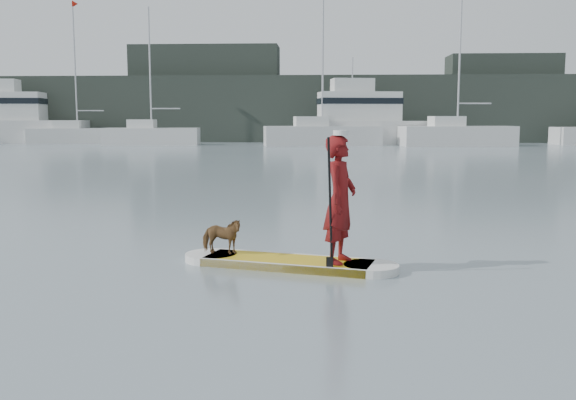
# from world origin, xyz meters

# --- Properties ---
(ground) EXTENTS (140.00, 140.00, 0.00)m
(ground) POSITION_xyz_m (0.00, 0.00, 0.00)
(ground) COLOR slate
(ground) RESTS_ON ground
(paddleboard) EXTENTS (3.22, 1.43, 0.12)m
(paddleboard) POSITION_xyz_m (0.85, 1.40, 0.06)
(paddleboard) COLOR gold
(paddleboard) RESTS_ON ground
(paddler) EXTENTS (0.64, 0.78, 1.83)m
(paddler) POSITION_xyz_m (1.61, 1.20, 1.04)
(paddler) COLOR maroon
(paddler) RESTS_ON paddleboard
(white_cap) EXTENTS (0.22, 0.22, 0.07)m
(white_cap) POSITION_xyz_m (1.61, 1.20, 1.99)
(white_cap) COLOR silver
(white_cap) RESTS_ON paddler
(dog) EXTENTS (0.70, 0.41, 0.56)m
(dog) POSITION_xyz_m (-0.19, 1.67, 0.40)
(dog) COLOR #55331D
(dog) RESTS_ON paddleboard
(paddle) EXTENTS (0.11, 0.30, 2.00)m
(paddle) POSITION_xyz_m (1.46, 0.90, 0.80)
(paddle) COLOR black
(paddle) RESTS_ON ground
(sailboat_b) EXTENTS (8.39, 3.92, 12.00)m
(sailboat_b) POSITION_xyz_m (-19.95, 46.58, 0.83)
(sailboat_b) COLOR silver
(sailboat_b) RESTS_ON ground
(sailboat_c) EXTENTS (7.87, 3.20, 11.03)m
(sailboat_c) POSITION_xyz_m (-12.81, 44.15, 0.82)
(sailboat_c) COLOR silver
(sailboat_c) RESTS_ON ground
(sailboat_d) EXTENTS (9.60, 4.37, 13.63)m
(sailboat_d) POSITION_xyz_m (1.15, 43.86, 0.97)
(sailboat_d) COLOR silver
(sailboat_d) RESTS_ON ground
(sailboat_e) EXTENTS (9.17, 4.01, 12.87)m
(sailboat_e) POSITION_xyz_m (11.80, 43.53, 0.92)
(sailboat_e) COLOR silver
(sailboat_e) RESTS_ON ground
(motor_yacht_a) EXTENTS (12.32, 5.65, 7.12)m
(motor_yacht_a) POSITION_xyz_m (4.90, 45.91, 2.00)
(motor_yacht_a) COLOR silver
(motor_yacht_a) RESTS_ON ground
(motor_yacht_b) EXTENTS (11.48, 5.42, 7.28)m
(motor_yacht_b) POSITION_xyz_m (-25.61, 47.06, 2.05)
(motor_yacht_b) COLOR silver
(motor_yacht_b) RESTS_ON ground
(shore_mass) EXTENTS (90.00, 6.00, 6.00)m
(shore_mass) POSITION_xyz_m (0.00, 53.00, 3.00)
(shore_mass) COLOR black
(shore_mass) RESTS_ON ground
(shore_building_west) EXTENTS (14.00, 4.00, 9.00)m
(shore_building_west) POSITION_xyz_m (-10.00, 54.00, 4.50)
(shore_building_west) COLOR black
(shore_building_west) RESTS_ON ground
(shore_building_east) EXTENTS (10.00, 4.00, 8.00)m
(shore_building_east) POSITION_xyz_m (18.00, 54.00, 4.00)
(shore_building_east) COLOR black
(shore_building_east) RESTS_ON ground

